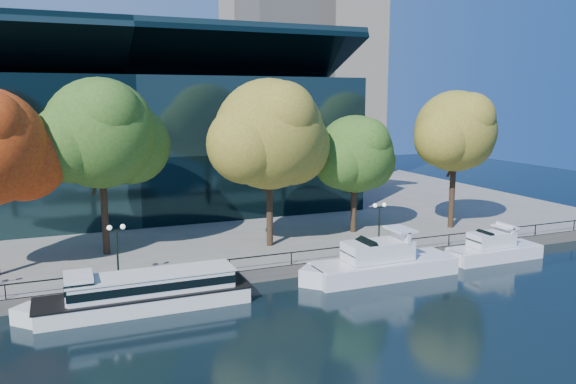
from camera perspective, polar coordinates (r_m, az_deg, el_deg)
name	(u,v)px	position (r m, az deg, el deg)	size (l,w,h in m)	color
ground	(243,299)	(39.85, -4.58, -10.78)	(160.00, 160.00, 0.00)	black
promenade	(156,202)	(74.09, -13.22, -1.03)	(90.00, 67.08, 1.00)	slate
railing	(229,260)	(42.19, -5.97, -6.86)	(88.20, 0.08, 0.99)	black
convention_building	(125,144)	(68.01, -16.19, 4.72)	(50.00, 24.57, 21.43)	black
tour_boat	(140,291)	(38.79, -14.82, -9.74)	(15.12, 3.37, 2.87)	white
cruiser_near	(378,263)	(44.37, 9.14, -7.14)	(13.00, 3.35, 3.77)	white
cruiser_far	(491,249)	(51.50, 19.93, -5.46)	(9.50, 2.63, 3.10)	white
tree_2	(103,136)	(47.67, -18.29, 5.46)	(11.14, 9.14, 14.46)	black
tree_3	(272,137)	(47.98, -1.67, 5.64)	(11.77, 9.65, 14.46)	black
tree_4	(356,156)	(53.61, 6.97, 3.68)	(9.18, 7.52, 11.22)	black
tree_5	(457,133)	(57.36, 16.77, 5.77)	(9.86, 8.08, 13.54)	black
lamp_1	(117,239)	(41.47, -17.01, -4.61)	(1.26, 0.36, 4.03)	black
lamp_2	(379,215)	(48.23, 9.27, -2.34)	(1.26, 0.36, 4.03)	black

